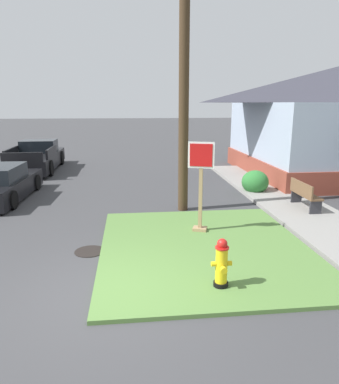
% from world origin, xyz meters
% --- Properties ---
extents(ground_plane, '(160.00, 160.00, 0.00)m').
position_xyz_m(ground_plane, '(0.00, 0.00, 0.00)').
color(ground_plane, '#3D3D3F').
extents(grass_corner_patch, '(4.86, 5.60, 0.08)m').
position_xyz_m(grass_corner_patch, '(2.19, 1.94, 0.04)').
color(grass_corner_patch, '#567F3D').
rests_on(grass_corner_patch, ground).
extents(sidewalk_strip, '(2.20, 14.21, 0.12)m').
position_xyz_m(sidewalk_strip, '(5.82, 5.49, 0.06)').
color(sidewalk_strip, gray).
rests_on(sidewalk_strip, ground).
extents(fire_hydrant, '(0.38, 0.34, 0.93)m').
position_xyz_m(fire_hydrant, '(2.10, 0.00, 0.52)').
color(fire_hydrant, black).
rests_on(fire_hydrant, grass_corner_patch).
extents(stop_sign, '(0.64, 0.38, 2.36)m').
position_xyz_m(stop_sign, '(2.28, 2.98, 1.21)').
color(stop_sign, '#A3845B').
rests_on(stop_sign, grass_corner_patch).
extents(manhole_cover, '(0.70, 0.70, 0.02)m').
position_xyz_m(manhole_cover, '(-0.51, 2.06, 0.01)').
color(manhole_cover, black).
rests_on(manhole_cover, ground).
extents(pickup_truck_black, '(2.22, 5.61, 1.48)m').
position_xyz_m(pickup_truck_black, '(-4.31, 13.12, 0.62)').
color(pickup_truck_black, black).
rests_on(pickup_truck_black, ground).
extents(street_bench, '(0.42, 1.48, 0.85)m').
position_xyz_m(street_bench, '(5.95, 4.57, 0.58)').
color(street_bench, brown).
rests_on(street_bench, sidewalk_strip).
extents(utility_pole, '(1.73, 0.31, 8.73)m').
position_xyz_m(utility_pole, '(2.15, 5.18, 4.54)').
color(utility_pole, '#42301E').
rests_on(utility_pole, ground).
extents(shrub_by_curb, '(1.02, 1.02, 0.89)m').
position_xyz_m(shrub_by_curb, '(5.22, 7.05, 0.45)').
color(shrub_by_curb, '#2D7432').
rests_on(shrub_by_curb, ground).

